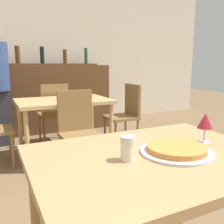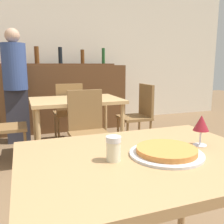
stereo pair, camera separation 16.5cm
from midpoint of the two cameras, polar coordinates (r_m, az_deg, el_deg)
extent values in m
cube|color=silver|center=(4.99, -19.83, 13.03)|extent=(8.00, 0.05, 2.80)
cube|color=#A87F51|center=(1.19, 5.64, -10.48)|extent=(1.12, 0.83, 0.04)
cylinder|color=#A87F51|center=(1.52, -20.32, -21.73)|extent=(0.05, 0.05, 0.71)
cylinder|color=#A87F51|center=(1.87, 13.12, -14.90)|extent=(0.05, 0.05, 0.71)
cube|color=tan|center=(3.15, -12.49, 2.45)|extent=(1.11, 0.77, 0.04)
cylinder|color=tan|center=(2.84, -20.41, -6.47)|extent=(0.05, 0.05, 0.69)
cylinder|color=tan|center=(3.08, -1.73, -4.42)|extent=(0.05, 0.05, 0.69)
cylinder|color=tan|center=(3.46, -21.53, -3.48)|extent=(0.05, 0.05, 0.69)
cylinder|color=tan|center=(3.66, -5.92, -2.00)|extent=(0.05, 0.05, 0.69)
cube|color=brown|center=(4.52, -18.42, 2.85)|extent=(2.60, 0.56, 1.14)
cube|color=brown|center=(4.62, -19.10, 10.26)|extent=(2.39, 0.24, 0.03)
cylinder|color=#5B3314|center=(4.60, -21.79, 12.08)|extent=(0.08, 0.08, 0.29)
cylinder|color=black|center=(4.66, -16.69, 12.35)|extent=(0.07, 0.07, 0.29)
cylinder|color=#5B3314|center=(4.74, -11.72, 12.32)|extent=(0.07, 0.07, 0.25)
cylinder|color=#1E5123|center=(4.86, -6.97, 12.64)|extent=(0.06, 0.06, 0.29)
cube|color=olive|center=(2.61, -8.90, -5.47)|extent=(0.40, 0.40, 0.04)
cube|color=olive|center=(2.72, -10.18, 0.33)|extent=(0.38, 0.04, 0.44)
cylinder|color=olive|center=(2.48, -11.37, -11.86)|extent=(0.03, 0.03, 0.41)
cylinder|color=olive|center=(2.58, -3.94, -10.77)|extent=(0.03, 0.03, 0.41)
cylinder|color=olive|center=(2.79, -13.19, -9.34)|extent=(0.03, 0.03, 0.41)
cylinder|color=olive|center=(2.88, -6.52, -8.49)|extent=(0.03, 0.03, 0.41)
cube|color=olive|center=(3.81, -14.59, -0.51)|extent=(0.40, 0.40, 0.04)
cube|color=olive|center=(3.59, -14.18, 2.69)|extent=(0.38, 0.04, 0.44)
cylinder|color=olive|center=(4.05, -12.57, -2.98)|extent=(0.03, 0.03, 0.41)
cylinder|color=olive|center=(3.99, -17.33, -3.43)|extent=(0.03, 0.03, 0.41)
cylinder|color=olive|center=(3.73, -11.33, -4.12)|extent=(0.03, 0.03, 0.41)
cylinder|color=olive|center=(3.66, -16.49, -4.64)|extent=(0.03, 0.03, 0.41)
cylinder|color=olive|center=(3.02, -23.21, -8.43)|extent=(0.03, 0.03, 0.41)
cylinder|color=olive|center=(3.34, -23.54, -6.61)|extent=(0.03, 0.03, 0.41)
cube|color=olive|center=(3.47, 0.71, -1.23)|extent=(0.40, 0.40, 0.04)
cube|color=olive|center=(3.52, 3.37, 2.83)|extent=(0.04, 0.38, 0.44)
cylinder|color=olive|center=(3.61, -2.94, -4.44)|extent=(0.03, 0.03, 0.41)
cylinder|color=olive|center=(3.31, -0.60, -5.85)|extent=(0.03, 0.03, 0.41)
cylinder|color=olive|center=(3.75, 1.86, -3.84)|extent=(0.03, 0.03, 0.41)
cylinder|color=olive|center=(3.46, 4.50, -5.12)|extent=(0.03, 0.03, 0.41)
cylinder|color=silver|center=(1.20, 10.68, -9.00)|extent=(0.34, 0.34, 0.01)
cylinder|color=#CC7A38|center=(1.20, 10.71, -8.19)|extent=(0.28, 0.28, 0.02)
cylinder|color=beige|center=(1.08, -0.80, -8.98)|extent=(0.06, 0.06, 0.08)
cylinder|color=silver|center=(1.07, -0.81, -6.23)|extent=(0.07, 0.07, 0.02)
cube|color=#2D2D38|center=(3.94, -25.31, -1.33)|extent=(0.32, 0.18, 0.79)
cylinder|color=silver|center=(1.40, 17.09, -6.65)|extent=(0.07, 0.07, 0.00)
cylinder|color=silver|center=(1.39, 17.18, -5.09)|extent=(0.01, 0.01, 0.07)
cone|color=maroon|center=(1.37, 17.36, -1.96)|extent=(0.08, 0.08, 0.08)
camera|label=1|loc=(0.08, -92.86, -0.55)|focal=40.00mm
camera|label=2|loc=(0.08, 87.14, 0.55)|focal=40.00mm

